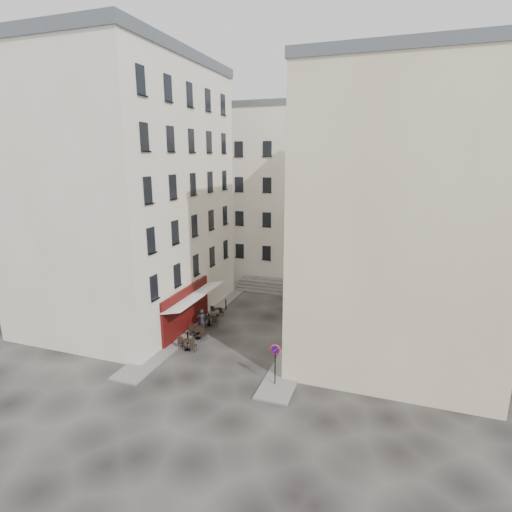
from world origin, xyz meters
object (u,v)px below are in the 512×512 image
at_px(bistro_table_b, 198,333).
at_px(pedestrian, 202,321).
at_px(bistro_table_a, 187,344).
at_px(no_parking_sign, 275,357).

distance_m(bistro_table_b, pedestrian, 1.36).
bearing_deg(pedestrian, bistro_table_b, 92.99).
distance_m(bistro_table_a, pedestrian, 3.17).
bearing_deg(pedestrian, no_parking_sign, 133.49).
bearing_deg(bistro_table_a, pedestrian, 97.70).
bearing_deg(bistro_table_b, bistro_table_a, -86.30).
height_order(bistro_table_a, bistro_table_b, bistro_table_a).
xyz_separation_m(no_parking_sign, pedestrian, (-7.49, 5.44, -0.95)).
relative_size(no_parking_sign, pedestrian, 1.43).
relative_size(bistro_table_b, pedestrian, 0.74).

